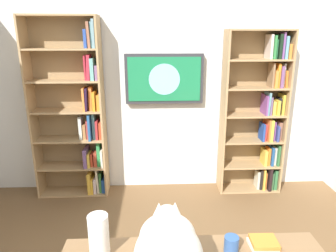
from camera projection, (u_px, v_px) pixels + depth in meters
name	position (u px, v px, depth m)	size (l,w,h in m)	color
wall_back	(161.00, 83.00, 3.72)	(4.52, 0.06, 2.70)	silver
bookshelf_left	(260.00, 116.00, 3.71)	(0.76, 0.28, 1.98)	tan
bookshelf_right	(77.00, 114.00, 3.61)	(0.84, 0.28, 2.13)	tan
wall_mounted_tv	(164.00, 79.00, 3.62)	(0.93, 0.07, 0.59)	#333338
cat	(168.00, 249.00, 1.46)	(0.33, 0.58, 0.35)	silver
paper_towel_roll	(99.00, 236.00, 1.64)	(0.11, 0.11, 0.24)	white
coffee_mug	(231.00, 245.00, 1.68)	(0.08, 0.08, 0.10)	#335999
desk_book_stack	(263.00, 243.00, 1.73)	(0.16, 0.13, 0.04)	beige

